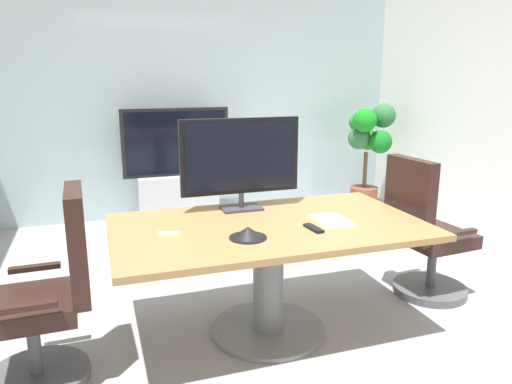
{
  "coord_description": "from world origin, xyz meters",
  "views": [
    {
      "loc": [
        -1.1,
        -2.82,
        1.68
      ],
      "look_at": [
        -0.09,
        0.18,
        0.9
      ],
      "focal_mm": 33.96,
      "sensor_mm": 36.0,
      "label": 1
    }
  ],
  "objects": [
    {
      "name": "ground_plane",
      "position": [
        0.0,
        0.0,
        0.0
      ],
      "size": [
        6.92,
        6.92,
        0.0
      ],
      "primitive_type": "plane",
      "color": "#99999E"
    },
    {
      "name": "wall_back_glass_partition",
      "position": [
        0.0,
        2.96,
        1.39
      ],
      "size": [
        5.25,
        0.1,
        2.77
      ],
      "primitive_type": "cube",
      "color": "#9EB2B7",
      "rests_on": "ground"
    },
    {
      "name": "wall_display_unit",
      "position": [
        -0.23,
        2.6,
        0.44
      ],
      "size": [
        1.2,
        0.36,
        1.31
      ],
      "color": "#B7BABC",
      "rests_on": "ground"
    },
    {
      "name": "tv_monitor",
      "position": [
        -0.16,
        0.32,
        1.11
      ],
      "size": [
        0.84,
        0.18,
        0.64
      ],
      "color": "#333338",
      "rests_on": "conference_table"
    },
    {
      "name": "office_chair_right",
      "position": [
        1.22,
        0.06,
        0.46
      ],
      "size": [
        0.61,
        0.59,
        1.09
      ],
      "rotation": [
        0.0,
        0.0,
        1.66
      ],
      "color": "#4C4C51",
      "rests_on": "ground"
    },
    {
      "name": "whiteboard_marker",
      "position": [
        -0.73,
        -0.09,
        0.76
      ],
      "size": [
        0.13,
        0.06,
        0.02
      ],
      "primitive_type": "cube",
      "rotation": [
        0.0,
        0.0,
        -0.29
      ],
      "color": "silver",
      "rests_on": "conference_table"
    },
    {
      "name": "remote_control",
      "position": [
        0.13,
        -0.27,
        0.76
      ],
      "size": [
        0.07,
        0.17,
        0.02
      ],
      "primitive_type": "cube",
      "rotation": [
        0.0,
        0.0,
        0.1
      ],
      "color": "black",
      "rests_on": "conference_table"
    },
    {
      "name": "conference_phone",
      "position": [
        -0.3,
        -0.29,
        0.78
      ],
      "size": [
        0.22,
        0.22,
        0.07
      ],
      "color": "black",
      "rests_on": "conference_table"
    },
    {
      "name": "conference_table",
      "position": [
        -0.09,
        -0.07,
        0.56
      ],
      "size": [
        1.96,
        1.12,
        0.75
      ],
      "color": "olive",
      "rests_on": "ground"
    },
    {
      "name": "paper_notepad",
      "position": [
        0.31,
        -0.14,
        0.76
      ],
      "size": [
        0.22,
        0.3,
        0.01
      ],
      "primitive_type": "cube",
      "rotation": [
        0.0,
        0.0,
        -0.02
      ],
      "color": "white",
      "rests_on": "conference_table"
    },
    {
      "name": "potted_plant",
      "position": [
        2.08,
        2.31,
        0.83
      ],
      "size": [
        0.64,
        0.57,
        1.33
      ],
      "color": "brown",
      "rests_on": "ground"
    },
    {
      "name": "office_chair_left",
      "position": [
        -1.41,
        -0.18,
        0.46
      ],
      "size": [
        0.6,
        0.58,
        1.09
      ],
      "rotation": [
        0.0,
        0.0,
        -1.54
      ],
      "color": "#4C4C51",
      "rests_on": "ground"
    }
  ]
}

